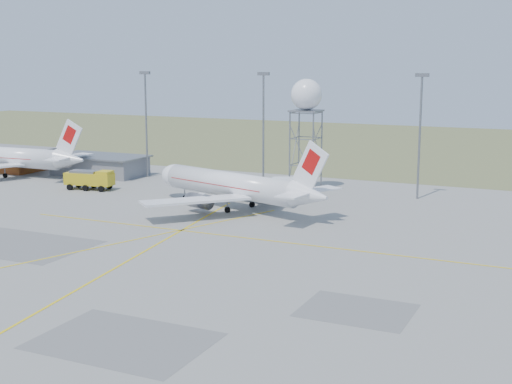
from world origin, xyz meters
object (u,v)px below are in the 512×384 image
at_px(airliner_main, 233,186).
at_px(airliner_far, 8,158).
at_px(fire_truck, 91,180).
at_px(radar_tower, 306,128).

distance_m(airliner_main, airliner_far, 56.15).
distance_m(airliner_far, fire_truck, 25.62).
height_order(airliner_main, radar_tower, radar_tower).
bearing_deg(airliner_main, airliner_far, 7.03).
height_order(airliner_far, fire_truck, airliner_far).
bearing_deg(fire_truck, airliner_main, -16.40).
distance_m(airliner_main, fire_truck, 30.73).
bearing_deg(radar_tower, airliner_far, -170.94).
bearing_deg(airliner_main, fire_truck, 9.77).
relative_size(radar_tower, fire_truck, 2.16).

